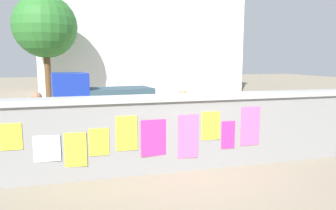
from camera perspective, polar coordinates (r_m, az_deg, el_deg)
name	(u,v)px	position (r m, az deg, el deg)	size (l,w,h in m)	color
ground	(131,110)	(14.38, -6.75, -0.94)	(60.00, 60.00, 0.00)	gray
poster_wall	(185,131)	(6.54, 3.08, -4.82)	(7.73, 0.42, 1.61)	gray
auto_rickshaw_truck	(98,98)	(11.80, -12.78, 1.28)	(3.76, 1.95, 1.85)	black
motorcycle	(206,114)	(10.74, 7.05, -1.62)	(1.89, 0.62, 0.87)	black
bicycle_near	(276,128)	(9.39, 19.24, -4.10)	(1.71, 0.44, 0.95)	black
bicycle_far	(98,137)	(8.13, -12.71, -5.74)	(1.71, 0.44, 0.95)	black
person_walking	(183,116)	(7.35, 2.74, -2.08)	(0.47, 0.47, 1.62)	#BF6626
person_bystander	(38,121)	(7.38, -22.81, -2.69)	(0.45, 0.45, 1.62)	#3F994C
tree_roadside	(45,27)	(17.57, -21.71, 13.28)	(3.23, 3.23, 5.63)	brown
building_background	(141,37)	(22.56, -5.01, 12.35)	(13.58, 5.51, 7.74)	silver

